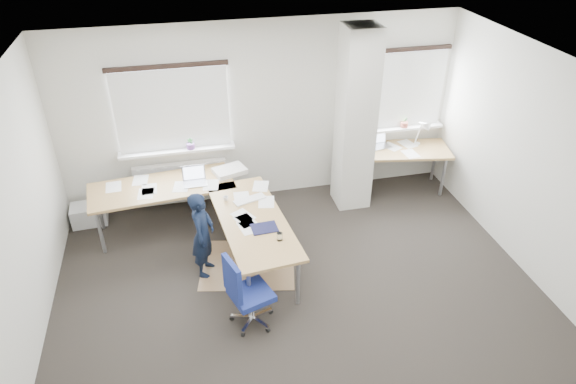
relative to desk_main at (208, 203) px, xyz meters
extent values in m
plane|color=#282320|center=(0.97, -1.32, -0.69)|extent=(6.00, 6.00, 0.00)
cube|color=silver|center=(0.97, 1.18, 0.71)|extent=(6.00, 0.04, 2.80)
cube|color=silver|center=(-2.03, -1.32, 0.71)|extent=(0.04, 5.00, 2.80)
cube|color=silver|center=(3.97, -1.32, 0.71)|extent=(0.04, 5.00, 2.80)
cube|color=white|center=(0.97, -1.32, 2.11)|extent=(6.00, 5.00, 0.04)
cube|color=silver|center=(2.27, 0.63, 0.70)|extent=(0.50, 0.50, 2.78)
cube|color=white|center=(-0.33, 1.15, 0.91)|extent=(1.60, 0.04, 1.20)
cube|color=white|center=(-0.33, 1.11, 0.91)|extent=(1.60, 0.02, 1.20)
cube|color=white|center=(-0.33, 1.08, 0.29)|extent=(1.70, 0.20, 0.04)
cube|color=white|center=(3.27, 1.15, 0.91)|extent=(1.20, 0.04, 1.20)
cube|color=white|center=(3.27, 1.11, 0.91)|extent=(1.20, 0.02, 1.20)
cube|color=white|center=(3.27, 1.08, 0.29)|extent=(1.30, 0.20, 0.04)
cube|color=white|center=(-0.33, 1.10, -0.24)|extent=(1.40, 0.10, 0.60)
cylinder|color=#66397F|center=(-0.13, 1.06, 0.35)|extent=(0.12, 0.12, 0.08)
imported|color=#2D7031|center=(-0.13, 1.06, 0.39)|extent=(0.09, 0.06, 0.17)
cylinder|color=#A34D3E|center=(3.27, 1.06, 0.35)|extent=(0.12, 0.12, 0.08)
imported|color=#2D7031|center=(3.27, 1.06, 0.39)|extent=(0.09, 0.07, 0.17)
cube|color=#91714F|center=(0.42, -0.57, -0.69)|extent=(1.42, 1.27, 0.01)
cube|color=white|center=(-1.73, 0.93, -0.54)|extent=(0.51, 0.37, 0.30)
cube|color=#9D7643|center=(-0.61, 0.53, 0.02)|extent=(2.07, 1.00, 0.04)
cube|color=#9D7643|center=(0.51, -0.56, 0.02)|extent=(1.00, 2.07, 0.04)
cylinder|color=#999A9F|center=(-1.47, 0.14, -0.35)|extent=(0.05, 0.05, 0.69)
cylinder|color=#999A9F|center=(-1.54, 0.73, -0.35)|extent=(0.05, 0.05, 0.69)
cylinder|color=#999A9F|center=(0.25, 0.92, -0.35)|extent=(0.05, 0.05, 0.69)
cylinder|color=#999A9F|center=(0.30, -1.49, -0.35)|extent=(0.05, 0.05, 0.69)
cylinder|color=#999A9F|center=(0.90, -1.43, -0.35)|extent=(0.05, 0.05, 0.69)
cylinder|color=#999A9F|center=(0.71, 0.36, -0.35)|extent=(0.05, 0.05, 0.69)
cube|color=#B7B7BC|center=(-0.14, 0.48, 0.05)|extent=(0.33, 0.23, 0.01)
cube|color=#B7B7BC|center=(-0.14, 0.59, 0.16)|extent=(0.33, 0.05, 0.22)
cube|color=silver|center=(-0.14, 0.59, 0.16)|extent=(0.29, 0.03, 0.19)
cube|color=white|center=(0.55, -0.12, 0.05)|extent=(0.46, 0.27, 0.02)
cube|color=#121334|center=(0.62, -0.80, 0.05)|extent=(0.33, 0.26, 0.01)
cube|color=silver|center=(0.38, 0.68, 0.07)|extent=(0.53, 0.44, 0.07)
imported|color=white|center=(0.23, -0.06, 0.07)|extent=(0.07, 0.07, 0.07)
cylinder|color=silver|center=(0.76, -1.07, 0.09)|extent=(0.07, 0.07, 0.10)
cube|color=#9D7643|center=(3.22, 0.82, 0.02)|extent=(1.50, 0.93, 0.04)
cylinder|color=#999A9F|center=(2.58, 0.68, -0.35)|extent=(0.05, 0.05, 0.69)
cylinder|color=#999A9F|center=(3.76, 0.47, -0.35)|extent=(0.05, 0.05, 0.69)
cylinder|color=#999A9F|center=(2.67, 1.17, -0.35)|extent=(0.05, 0.05, 0.69)
cylinder|color=#999A9F|center=(3.85, 0.96, -0.35)|extent=(0.05, 0.05, 0.69)
cube|color=#B7B7BC|center=(2.85, 0.98, 0.05)|extent=(0.36, 0.28, 0.01)
cube|color=#B7B7BC|center=(2.83, 1.10, 0.16)|extent=(0.33, 0.09, 0.22)
cube|color=silver|center=(2.83, 1.10, 0.16)|extent=(0.29, 0.08, 0.19)
cylinder|color=white|center=(3.47, 0.93, 0.05)|extent=(0.10, 0.10, 0.02)
cylinder|color=white|center=(3.47, 0.93, 0.24)|extent=(0.02, 0.16, 0.38)
cylinder|color=white|center=(3.47, 0.81, 0.46)|extent=(0.02, 0.29, 0.13)
cone|color=white|center=(3.47, 0.67, 0.44)|extent=(0.14, 0.16, 0.17)
cube|color=navy|center=(0.31, -1.61, -0.26)|extent=(0.55, 0.55, 0.08)
cube|color=navy|center=(0.10, -1.68, 0.06)|extent=(0.17, 0.38, 0.47)
cylinder|color=silver|center=(0.31, -1.61, -0.44)|extent=(0.06, 0.06, 0.32)
cylinder|color=black|center=(0.54, -1.53, -0.66)|extent=(0.06, 0.04, 0.06)
cylinder|color=black|center=(0.31, -1.36, -0.66)|extent=(0.03, 0.06, 0.06)
cylinder|color=black|center=(0.08, -1.53, -0.66)|extent=(0.06, 0.04, 0.06)
cylinder|color=black|center=(0.17, -1.81, -0.66)|extent=(0.06, 0.06, 0.06)
cylinder|color=black|center=(0.45, -1.81, -0.66)|extent=(0.06, 0.06, 0.06)
imported|color=black|center=(-0.13, -0.58, -0.09)|extent=(0.42, 0.51, 1.20)
camera|label=1|loc=(-0.25, -5.89, 3.79)|focal=32.00mm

